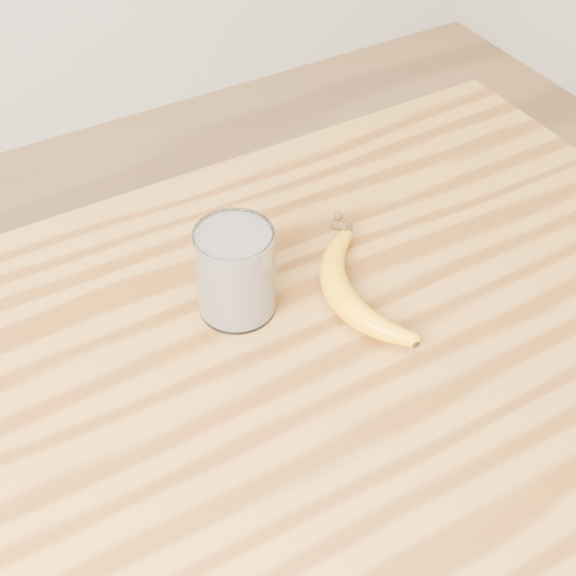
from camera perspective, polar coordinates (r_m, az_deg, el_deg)
table at (r=0.98m, az=-0.38°, el=-11.36°), size 1.20×0.80×0.90m
smoothie_glass at (r=0.92m, az=-3.75°, el=1.18°), size 0.09×0.09×0.12m
banana at (r=0.95m, az=3.63°, el=-0.48°), size 0.15×0.30×0.03m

